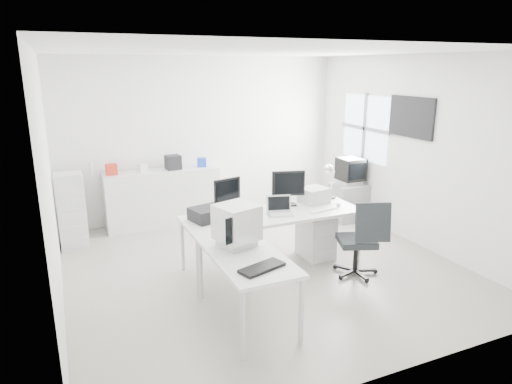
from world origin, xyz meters
name	(u,v)px	position (x,y,z in m)	size (l,w,h in m)	color
floor	(262,266)	(0.00, 0.00, 0.00)	(5.00, 5.00, 0.01)	beige
ceiling	(263,51)	(0.00, 0.00, 2.80)	(5.00, 5.00, 0.01)	white
back_wall	(203,138)	(0.00, 2.50, 1.40)	(5.00, 0.02, 2.80)	silver
left_wall	(49,186)	(-2.50, 0.00, 1.40)	(0.02, 5.00, 2.80)	silver
right_wall	(415,151)	(2.50, 0.00, 1.40)	(0.02, 5.00, 2.80)	silver
window	(365,128)	(2.48, 1.20, 1.60)	(0.02, 1.20, 1.10)	white
wall_picture	(411,117)	(2.47, 0.10, 1.90)	(0.04, 0.90, 0.60)	black
main_desk	(273,240)	(0.15, -0.03, 0.38)	(2.40, 0.80, 0.75)	silver
side_desk	(246,287)	(-0.70, -1.13, 0.38)	(0.70, 1.40, 0.75)	silver
drawer_pedestal	(316,236)	(0.85, 0.02, 0.30)	(0.40, 0.50, 0.60)	silver
inkjet_printer	(209,214)	(-0.70, 0.07, 0.83)	(0.45, 0.35, 0.16)	black
lcd_monitor_small	(227,195)	(-0.40, 0.22, 0.99)	(0.39, 0.22, 0.49)	black
lcd_monitor_large	(288,189)	(0.50, 0.22, 0.99)	(0.46, 0.18, 0.48)	black
laptop	(280,207)	(0.20, -0.13, 0.85)	(0.31, 0.32, 0.21)	#B7B7BA
white_keyboard	(321,210)	(0.80, -0.18, 0.76)	(0.40, 0.12, 0.02)	silver
white_mouse	(338,205)	(1.10, -0.13, 0.78)	(0.06, 0.06, 0.06)	silver
laser_printer	(314,195)	(0.90, 0.19, 0.86)	(0.37, 0.32, 0.21)	#BABABA
desk_lamp	(332,181)	(1.25, 0.27, 1.01)	(0.18, 0.18, 0.53)	silver
crt_monitor	(237,225)	(-0.70, -0.88, 0.98)	(0.40, 0.40, 0.46)	#B7B7BA
black_keyboard	(262,268)	(-0.70, -1.53, 0.77)	(0.47, 0.19, 0.03)	black
office_chair	(357,237)	(1.02, -0.70, 0.51)	(0.59, 0.59, 1.02)	#292C2E
tv_cabinet	(349,202)	(2.22, 1.18, 0.32)	(0.59, 0.48, 0.64)	gray
crt_tv	(351,172)	(2.22, 1.18, 0.87)	(0.50, 0.48, 0.45)	black
sideboard	(163,198)	(-0.82, 2.24, 0.48)	(1.90, 0.48, 0.95)	silver
clutter_box_a	(111,169)	(-1.62, 2.24, 1.04)	(0.17, 0.15, 0.17)	red
clutter_box_b	(143,168)	(-1.12, 2.24, 1.01)	(0.13, 0.11, 0.13)	silver
clutter_box_c	(173,162)	(-0.62, 2.24, 1.07)	(0.24, 0.22, 0.24)	black
clutter_box_d	(202,162)	(-0.12, 2.24, 1.03)	(0.15, 0.14, 0.15)	blue
clutter_bottle	(91,169)	(-1.92, 2.28, 1.06)	(0.07, 0.07, 0.22)	silver
filing_cabinet	(72,211)	(-2.28, 1.81, 0.56)	(0.39, 0.46, 1.12)	silver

